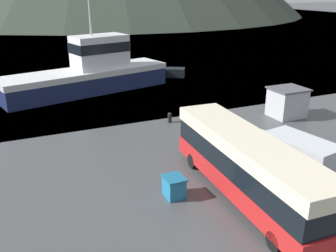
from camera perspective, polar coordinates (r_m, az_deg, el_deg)
water_surface at (r=148.51m, az=-19.36°, el=15.39°), size 240.00×240.00×0.00m
tour_bus at (r=19.84m, az=11.88°, el=-5.78°), size 3.11×12.01×3.41m
delivery_van at (r=23.58m, az=18.37°, el=-3.90°), size 3.17×6.42×2.30m
fishing_boat at (r=40.55m, az=-11.84°, el=8.06°), size 18.24×8.45×10.02m
storage_bin at (r=20.10m, az=0.92°, el=-9.21°), size 1.03×1.21×1.15m
dock_kiosk at (r=33.57m, az=17.69°, el=3.48°), size 2.91×2.61×2.50m
small_boat at (r=47.04m, az=-1.89°, el=8.23°), size 7.06×4.96×1.05m
mooring_bollard at (r=30.78m, az=0.26°, el=1.38°), size 0.37×0.37×0.84m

